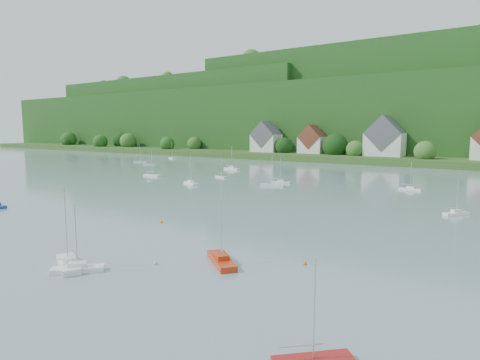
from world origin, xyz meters
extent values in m
cube|color=#2E4D1D|center=(0.00, 200.00, 1.50)|extent=(600.00, 60.00, 3.00)
cube|color=#174315|center=(0.00, 275.00, 20.00)|extent=(620.00, 160.00, 40.00)
cube|color=#174315|center=(-150.00, 260.00, 24.00)|extent=(200.00, 120.00, 52.00)
cube|color=#174315|center=(10.00, 270.00, 28.00)|extent=(240.00, 130.00, 60.00)
sphere|color=#376725|center=(-162.23, 187.01, 6.64)|extent=(11.19, 11.19, 11.19)
sphere|color=#376725|center=(-108.08, 191.48, 5.80)|extent=(8.61, 8.61, 8.61)
sphere|color=#1C5319|center=(-119.76, 180.47, 5.94)|extent=(9.03, 9.03, 9.03)
sphere|color=#376725|center=(-6.80, 183.88, 5.66)|extent=(8.19, 8.19, 8.19)
sphere|color=#376725|center=(-51.96, 186.07, 5.11)|extent=(6.49, 6.49, 6.49)
sphere|color=#1C5319|center=(-229.67, 187.03, 6.88)|extent=(11.94, 11.94, 11.94)
sphere|color=#376725|center=(22.99, 179.93, 5.84)|extent=(8.73, 8.73, 8.73)
sphere|color=black|center=(-43.87, 185.86, 6.03)|extent=(9.32, 9.32, 9.32)
sphere|color=black|center=(-170.45, 193.35, 6.09)|extent=(9.50, 9.50, 9.50)
sphere|color=black|center=(-174.62, 191.87, 6.87)|extent=(11.91, 11.91, 11.91)
sphere|color=#1C5319|center=(-182.02, 179.81, 6.22)|extent=(9.91, 9.91, 9.91)
sphere|color=black|center=(-227.09, 184.20, 5.00)|extent=(6.16, 6.16, 6.16)
sphere|color=black|center=(-17.00, 186.36, 6.87)|extent=(11.92, 11.92, 11.92)
sphere|color=#376725|center=(-119.71, 228.54, 51.84)|extent=(10.52, 10.52, 10.52)
sphere|color=#376725|center=(-223.02, 236.35, 52.41)|extent=(13.75, 13.75, 13.75)
sphere|color=#1C5319|center=(-84.27, 263.14, 51.80)|extent=(10.29, 10.29, 10.29)
sphere|color=black|center=(-190.36, 258.01, 51.80)|extent=(10.31, 10.31, 10.31)
sphere|color=black|center=(-175.19, 233.35, 51.42)|extent=(8.14, 8.14, 8.14)
sphere|color=#376725|center=(-177.57, 262.59, 51.25)|extent=(7.15, 7.15, 7.15)
sphere|color=black|center=(-243.68, 258.03, 52.04)|extent=(11.66, 11.66, 11.66)
sphere|color=black|center=(-68.16, 251.39, 51.26)|extent=(7.18, 7.18, 7.18)
sphere|color=#376725|center=(-157.98, 221.69, 51.56)|extent=(8.89, 8.89, 8.89)
sphere|color=#1C5319|center=(-234.52, 225.00, 51.36)|extent=(7.77, 7.77, 7.77)
sphere|color=black|center=(-193.31, 253.95, 51.74)|extent=(9.97, 9.97, 9.97)
sphere|color=#376725|center=(-39.93, 242.18, 59.43)|extent=(8.18, 8.18, 8.18)
sphere|color=#1C5319|center=(1.11, 279.65, 60.23)|extent=(12.73, 12.73, 12.73)
sphere|color=#376725|center=(-47.14, 274.29, 59.24)|extent=(7.07, 7.07, 7.07)
sphere|color=black|center=(-3.47, 243.31, 59.44)|extent=(8.21, 8.21, 8.21)
sphere|color=#376725|center=(-22.82, 267.10, 60.14)|extent=(12.24, 12.24, 12.24)
sphere|color=#376725|center=(-95.50, 235.90, 60.39)|extent=(13.65, 13.65, 13.65)
sphere|color=#1C5319|center=(-39.98, 262.14, 42.10)|extent=(12.01, 12.01, 12.01)
sphere|color=black|center=(-3.70, 272.21, 42.75)|extent=(15.72, 15.72, 15.72)
sphere|color=#1C5319|center=(10.88, 267.92, 41.84)|extent=(10.54, 10.54, 10.54)
sphere|color=#1C5319|center=(-193.30, 298.62, 41.43)|extent=(8.18, 8.18, 8.18)
sphere|color=black|center=(-175.91, 289.59, 41.53)|extent=(8.74, 8.74, 8.74)
sphere|color=black|center=(-191.77, 268.51, 42.69)|extent=(15.38, 15.38, 15.38)
cube|color=silver|center=(-55.00, 187.00, 7.50)|extent=(14.00, 10.00, 9.00)
cube|color=#515258|center=(-55.00, 187.00, 12.00)|extent=(14.00, 10.40, 14.00)
cube|color=silver|center=(-30.00, 189.00, 7.00)|extent=(12.00, 9.00, 8.00)
cube|color=brown|center=(-30.00, 189.00, 11.00)|extent=(12.00, 9.36, 12.00)
cube|color=silver|center=(5.00, 188.00, 8.00)|extent=(16.00, 11.00, 10.00)
cube|color=#515258|center=(5.00, 188.00, 13.00)|extent=(16.00, 11.44, 16.00)
cube|color=white|center=(15.63, 28.16, 0.26)|extent=(4.74, 4.83, 0.53)
cube|color=white|center=(15.63, 28.16, 0.78)|extent=(2.03, 2.05, 0.50)
cylinder|color=silver|center=(15.63, 28.16, 3.83)|extent=(0.10, 0.10, 6.61)
cylinder|color=silver|center=(15.08, 27.59, 1.43)|extent=(2.08, 2.15, 0.08)
cube|color=white|center=(13.47, 28.46, 0.32)|extent=(6.62, 4.51, 0.65)
cube|color=white|center=(13.47, 28.46, 0.90)|extent=(2.60, 2.15, 0.50)
cylinder|color=silver|center=(13.47, 28.46, 4.70)|extent=(0.10, 0.10, 8.11)
cylinder|color=silver|center=(12.60, 28.89, 1.55)|extent=(3.23, 1.65, 0.08)
cube|color=red|center=(26.47, 38.72, 0.33)|extent=(6.26, 5.52, 0.65)
cube|color=red|center=(26.47, 38.72, 0.90)|extent=(2.59, 2.43, 0.50)
cylinder|color=silver|center=(26.47, 38.72, 4.75)|extent=(0.10, 0.10, 8.18)
cylinder|color=silver|center=(25.70, 39.33, 1.55)|extent=(2.86, 2.31, 0.08)
cylinder|color=silver|center=(42.97, 26.29, 3.76)|extent=(0.10, 0.10, 6.49)
cylinder|color=silver|center=(42.41, 25.75, 1.42)|extent=(2.12, 2.03, 0.08)
sphere|color=silver|center=(20.60, 34.41, 0.00)|extent=(0.42, 0.42, 0.42)
sphere|color=#FD6B00|center=(34.33, 43.55, 0.00)|extent=(0.44, 0.44, 0.44)
sphere|color=#FD6B00|center=(6.68, 49.23, 0.00)|extent=(0.42, 0.42, 0.42)
cube|color=white|center=(0.77, 95.19, 0.30)|extent=(6.07, 4.04, 0.59)
cylinder|color=silver|center=(0.77, 95.19, 4.30)|extent=(0.10, 0.10, 7.42)
cylinder|color=silver|center=(-0.04, 94.81, 1.49)|extent=(2.98, 1.47, 0.08)
cube|color=white|center=(-32.77, 124.48, 0.32)|extent=(6.60, 2.47, 0.65)
cube|color=white|center=(-32.77, 124.48, 0.90)|extent=(2.38, 1.49, 0.50)
cylinder|color=silver|center=(-32.77, 124.48, 4.68)|extent=(0.10, 0.10, 8.06)
cylinder|color=silver|center=(-33.73, 124.58, 1.55)|extent=(3.54, 0.45, 0.08)
cube|color=white|center=(-72.65, 121.40, 0.24)|extent=(4.14, 4.41, 0.47)
cylinder|color=silver|center=(-72.65, 121.40, 3.43)|extent=(0.10, 0.10, 5.92)
cylinder|color=silver|center=(-73.12, 120.87, 1.37)|extent=(1.79, 2.00, 0.08)
cube|color=white|center=(45.02, 82.00, 0.23)|extent=(4.10, 4.38, 0.47)
cube|color=white|center=(45.02, 82.00, 0.72)|extent=(1.78, 1.84, 0.50)
cylinder|color=silver|center=(45.02, 82.00, 3.40)|extent=(0.10, 0.10, 5.86)
cylinder|color=silver|center=(44.55, 81.47, 1.37)|extent=(1.77, 1.98, 0.08)
cube|color=white|center=(-21.25, 102.54, 0.23)|extent=(4.82, 2.59, 0.46)
cylinder|color=silver|center=(-21.25, 102.54, 3.37)|extent=(0.10, 0.10, 5.81)
cylinder|color=silver|center=(-21.91, 102.74, 1.36)|extent=(2.47, 0.82, 0.08)
cube|color=white|center=(0.18, 101.00, 0.26)|extent=(5.30, 3.17, 0.51)
cube|color=white|center=(0.18, 101.00, 0.76)|extent=(2.03, 1.58, 0.50)
cylinder|color=silver|center=(0.18, 101.00, 3.72)|extent=(0.10, 0.10, 6.41)
cylinder|color=silver|center=(-0.54, 100.72, 1.41)|extent=(2.66, 1.08, 0.08)
cube|color=white|center=(-85.74, 128.32, 0.30)|extent=(5.29, 5.43, 0.59)
cylinder|color=silver|center=(-85.74, 128.32, 4.29)|extent=(0.10, 0.10, 7.40)
cylinder|color=silver|center=(-86.35, 127.68, 1.49)|extent=(2.31, 2.41, 0.08)
cube|color=white|center=(-41.60, 93.34, 0.31)|extent=(6.16, 1.89, 0.61)
cylinder|color=silver|center=(-41.60, 93.34, 4.43)|extent=(0.10, 0.10, 7.64)
cylinder|color=silver|center=(-42.52, 93.31, 1.51)|extent=(3.36, 0.18, 0.08)
cube|color=white|center=(-19.18, 86.10, 0.29)|extent=(6.03, 3.80, 0.59)
cube|color=white|center=(-19.18, 86.10, 0.84)|extent=(2.33, 1.86, 0.50)
cylinder|color=silver|center=(-19.18, 86.10, 4.24)|extent=(0.10, 0.10, 7.32)
cylinder|color=silver|center=(-19.99, 86.45, 1.49)|extent=(2.99, 1.34, 0.08)
cube|color=white|center=(32.27, 107.80, 0.26)|extent=(5.27, 1.79, 0.52)
cube|color=white|center=(32.27, 107.80, 0.77)|extent=(1.88, 1.13, 0.50)
cylinder|color=silver|center=(32.27, 107.80, 3.76)|extent=(0.10, 0.10, 6.48)
cylinder|color=silver|center=(31.49, 107.86, 1.42)|extent=(2.85, 0.27, 0.08)
cube|color=white|center=(-89.25, 152.42, 0.32)|extent=(6.39, 4.59, 0.63)
cylinder|color=silver|center=(-89.25, 152.42, 4.58)|extent=(0.10, 0.10, 7.90)
cylinder|color=silver|center=(-90.08, 152.87, 1.53)|extent=(3.09, 1.74, 0.08)
camera|label=1|loc=(52.52, 3.97, 14.83)|focal=30.27mm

